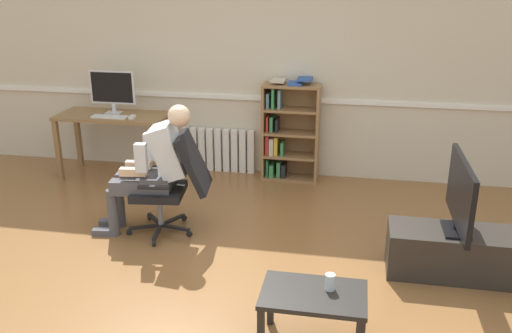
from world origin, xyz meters
TOP-DOWN VIEW (x-y plane):
  - ground_plane at (0.00, 0.00)m, footprint 18.00×18.00m
  - back_wall at (0.00, 2.65)m, footprint 12.00×0.13m
  - computer_desk at (-1.80, 2.15)m, footprint 1.28×0.57m
  - imac_monitor at (-1.81, 2.23)m, footprint 0.54×0.14m
  - keyboard at (-1.77, 2.01)m, footprint 0.41×0.12m
  - computer_mouse at (-1.50, 2.03)m, footprint 0.06×0.10m
  - bookshelf at (0.22, 2.44)m, footprint 0.66×0.29m
  - radiator at (-0.64, 2.54)m, footprint 0.90×0.08m
  - office_chair at (-0.61, 0.82)m, footprint 0.80×0.63m
  - person_seated at (-0.80, 0.79)m, footprint 0.96×0.43m
  - tv_stand at (1.84, 0.51)m, footprint 1.04×0.44m
  - tv_screen at (1.84, 0.51)m, footprint 0.20×0.93m
  - coffee_table at (0.80, -0.62)m, footprint 0.68×0.44m
  - drinking_glass at (0.90, -0.57)m, footprint 0.07×0.07m

SIDE VIEW (x-z plane):
  - ground_plane at x=0.00m, z-range 0.00..0.00m
  - tv_stand at x=1.84m, z-range 0.00..0.39m
  - radiator at x=-0.64m, z-range 0.00..0.53m
  - coffee_table at x=0.80m, z-range 0.14..0.55m
  - drinking_glass at x=0.90m, z-range 0.41..0.52m
  - office_chair at x=-0.61m, z-range 0.04..1.01m
  - bookshelf at x=0.22m, z-range -0.04..1.16m
  - computer_desk at x=-1.80m, z-range 0.26..1.02m
  - person_seated at x=-0.80m, z-range 0.04..1.27m
  - tv_screen at x=1.84m, z-range 0.40..0.99m
  - keyboard at x=-1.77m, z-range 0.76..0.78m
  - computer_mouse at x=-1.50m, z-range 0.76..0.79m
  - imac_monitor at x=-1.81m, z-range 0.79..1.29m
  - back_wall at x=0.00m, z-range 0.00..2.70m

